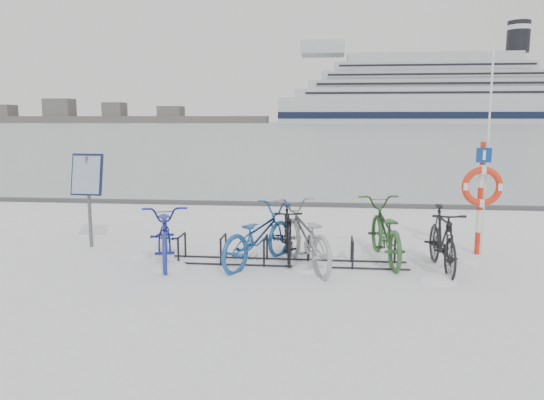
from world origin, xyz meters
TOP-DOWN VIEW (x-y plane):
  - ground at (0.00, 0.00)m, footprint 900.00×900.00m
  - ice_sheet at (0.00, 155.00)m, footprint 400.00×298.00m
  - quay_edge at (0.00, 5.90)m, footprint 400.00×0.25m
  - bike_rack at (0.00, 0.00)m, footprint 4.00×0.48m
  - info_board at (-3.78, 0.76)m, footprint 0.60×0.25m
  - lifebuoy_station at (3.35, 0.93)m, footprint 0.70×0.22m
  - cruise_ferry at (42.00, 224.15)m, footprint 126.27×23.84m
  - shoreline at (-122.02, 260.00)m, footprint 180.00×12.00m
  - bike_0 at (-2.06, -0.05)m, footprint 1.28×2.15m
  - bike_1 at (-0.49, -0.04)m, footprint 1.49×2.07m
  - bike_2 at (-0.02, 0.35)m, footprint 0.65×1.64m
  - bike_3 at (0.31, -0.10)m, footprint 1.48×2.22m
  - bike_4 at (1.64, 0.43)m, footprint 0.97×2.14m
  - bike_5 at (2.50, -0.10)m, footprint 0.54×1.78m
  - snow_drifts at (0.32, -0.14)m, footprint 5.97×1.93m

SIDE VIEW (x-z plane):
  - ground at x=0.00m, z-range 0.00..0.00m
  - snow_drifts at x=0.32m, z-range -0.12..0.12m
  - ice_sheet at x=0.00m, z-range 0.00..0.02m
  - quay_edge at x=0.00m, z-range 0.00..0.10m
  - bike_rack at x=0.00m, z-range -0.05..0.41m
  - bike_2 at x=-0.02m, z-range 0.00..0.96m
  - bike_1 at x=-0.49m, z-range 0.00..1.03m
  - bike_5 at x=2.50m, z-range 0.00..1.06m
  - bike_0 at x=-2.06m, z-range 0.00..1.06m
  - bike_4 at x=1.64m, z-range 0.00..1.09m
  - bike_3 at x=0.31m, z-range 0.00..1.10m
  - lifebuoy_station at x=3.35m, z-range -0.60..3.05m
  - info_board at x=-3.78m, z-range 0.39..2.16m
  - shoreline at x=-122.02m, z-range -1.96..7.54m
  - cruise_ferry at x=42.00m, z-range -9.45..32.04m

